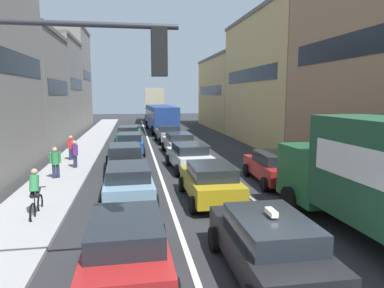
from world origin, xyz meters
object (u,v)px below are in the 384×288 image
at_px(sedan_centre_lane_second, 210,181).
at_px(pedestrian_near_kerb, 55,162).
at_px(wagon_left_lane_second, 128,182).
at_px(pedestrian_mid_sidewalk, 75,153).
at_px(removalist_box_truck, 384,176).
at_px(bus_far_queue_secondary, 154,103).
at_px(bus_mid_queue_primary, 161,116).
at_px(sedan_centre_lane_fifth, 168,133).
at_px(sedan_left_lane_fifth, 129,134).
at_px(sedan_right_lane_behind_truck, 274,167).
at_px(coupe_centre_lane_fourth, 179,143).
at_px(cyclist_on_sidewalk, 35,194).
at_px(sedan_left_lane_third, 125,157).
at_px(hatchback_centre_lane_third, 189,156).
at_px(sedan_left_lane_fourth, 130,143).
at_px(sedan_left_lane_front, 126,245).
at_px(taxi_centre_lane_front, 268,244).
at_px(traffic_light_pole, 52,117).
at_px(pedestrian_far_sidewalk, 71,147).

height_order(sedan_centre_lane_second, pedestrian_near_kerb, pedestrian_near_kerb).
height_order(wagon_left_lane_second, pedestrian_mid_sidewalk, pedestrian_mid_sidewalk).
xyz_separation_m(removalist_box_truck, bus_far_queue_secondary, (-3.56, 44.52, 0.86)).
bearing_deg(sedan_centre_lane_second, bus_mid_queue_primary, -0.18).
xyz_separation_m(sedan_centre_lane_fifth, pedestrian_near_kerb, (-6.81, -12.64, 0.15)).
relative_size(sedan_left_lane_fifth, sedan_right_lane_behind_truck, 1.00).
distance_m(coupe_centre_lane_fourth, cyclist_on_sidewalk, 13.68).
bearing_deg(sedan_left_lane_third, bus_mid_queue_primary, -14.00).
bearing_deg(hatchback_centre_lane_third, sedan_right_lane_behind_truck, -138.27).
relative_size(sedan_centre_lane_fifth, pedestrian_mid_sidewalk, 2.64).
relative_size(sedan_left_lane_third, sedan_left_lane_fifth, 1.00).
height_order(sedan_centre_lane_second, sedan_left_lane_fifth, same).
bearing_deg(sedan_left_lane_fifth, wagon_left_lane_second, -175.88).
xyz_separation_m(sedan_centre_lane_fifth, sedan_left_lane_fifth, (-3.42, 0.03, 0.00)).
relative_size(sedan_centre_lane_fifth, sedan_right_lane_behind_truck, 1.00).
height_order(sedan_left_lane_fourth, sedan_centre_lane_fifth, same).
bearing_deg(bus_mid_queue_primary, cyclist_on_sidewalk, 163.98).
bearing_deg(sedan_left_lane_front, coupe_centre_lane_fourth, -12.06).
bearing_deg(sedan_right_lane_behind_truck, taxi_centre_lane_front, 159.16).
bearing_deg(pedestrian_near_kerb, bus_far_queue_secondary, 147.35).
xyz_separation_m(traffic_light_pole, wagon_left_lane_second, (1.17, 7.05, -3.02)).
distance_m(cyclist_on_sidewalk, pedestrian_mid_sidewalk, 7.76).
relative_size(wagon_left_lane_second, sedan_centre_lane_fifth, 0.99).
bearing_deg(sedan_left_lane_fourth, sedan_left_lane_fifth, 1.50).
relative_size(sedan_left_lane_third, cyclist_on_sidewalk, 2.55).
bearing_deg(bus_mid_queue_primary, pedestrian_mid_sidewalk, 159.02).
height_order(sedan_right_lane_behind_truck, pedestrian_near_kerb, pedestrian_near_kerb).
bearing_deg(wagon_left_lane_second, sedan_right_lane_behind_truck, -76.80).
height_order(coupe_centre_lane_fourth, sedan_centre_lane_fifth, same).
distance_m(taxi_centre_lane_front, sedan_right_lane_behind_truck, 8.87).
bearing_deg(sedan_left_lane_third, taxi_centre_lane_front, -167.36).
relative_size(coupe_centre_lane_fourth, bus_far_queue_secondary, 0.41).
xyz_separation_m(coupe_centre_lane_fourth, sedan_left_lane_fourth, (-3.42, 0.52, 0.00)).
bearing_deg(hatchback_centre_lane_third, taxi_centre_lane_front, 176.02).
distance_m(sedan_left_lane_fourth, pedestrian_far_sidewalk, 4.29).
bearing_deg(sedan_right_lane_behind_truck, sedan_left_lane_front, 141.32).
distance_m(sedan_left_lane_third, pedestrian_far_sidewalk, 4.68).
height_order(coupe_centre_lane_fourth, sedan_right_lane_behind_truck, same).
bearing_deg(sedan_right_lane_behind_truck, sedan_left_lane_fourth, 38.91).
relative_size(traffic_light_pole, pedestrian_near_kerb, 3.31).
xyz_separation_m(removalist_box_truck, sedan_left_lane_fourth, (-6.99, 16.43, -1.18)).
relative_size(removalist_box_truck, pedestrian_far_sidewalk, 4.68).
bearing_deg(sedan_right_lane_behind_truck, pedestrian_far_sidewalk, 58.82).
bearing_deg(sedan_left_lane_third, sedan_centre_lane_second, -153.89).
distance_m(hatchback_centre_lane_third, coupe_centre_lane_fourth, 5.41).
height_order(sedan_left_lane_fourth, cyclist_on_sidewalk, cyclist_on_sidewalk).
relative_size(bus_mid_queue_primary, pedestrian_far_sidewalk, 6.38).
xyz_separation_m(sedan_left_lane_front, pedestrian_near_kerb, (-3.56, 9.83, 0.15)).
height_order(removalist_box_truck, bus_mid_queue_primary, removalist_box_truck).
xyz_separation_m(traffic_light_pole, sedan_left_lane_fifth, (1.03, 23.74, -3.02)).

